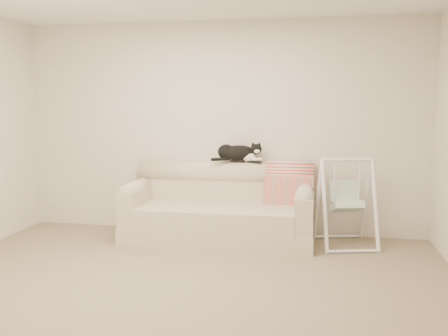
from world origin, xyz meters
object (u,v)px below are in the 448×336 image
object	(u,v)px
remote_a	(238,161)
tuxedo_cat	(238,153)
sofa	(220,210)
remote_b	(255,162)
baby_swing	(346,202)

from	to	relation	value
remote_a	tuxedo_cat	bearing A→B (deg)	-8.44
sofa	remote_b	size ratio (longest dim) A/B	12.46
sofa	tuxedo_cat	distance (m)	0.73
remote_a	tuxedo_cat	xyz separation A→B (m)	(0.01, -0.00, 0.10)
tuxedo_cat	baby_swing	distance (m)	1.39
remote_b	tuxedo_cat	bearing A→B (deg)	174.82
remote_a	remote_b	world-z (taller)	remote_a
tuxedo_cat	baby_swing	world-z (taller)	tuxedo_cat
remote_a	baby_swing	distance (m)	1.36
remote_a	remote_b	distance (m)	0.21
sofa	remote_b	xyz separation A→B (m)	(0.38, 0.22, 0.56)
remote_a	baby_swing	world-z (taller)	baby_swing
remote_b	tuxedo_cat	size ratio (longest dim) A/B	0.29
remote_a	sofa	bearing A→B (deg)	-125.61
sofa	baby_swing	xyz separation A→B (m)	(1.45, -0.01, 0.15)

